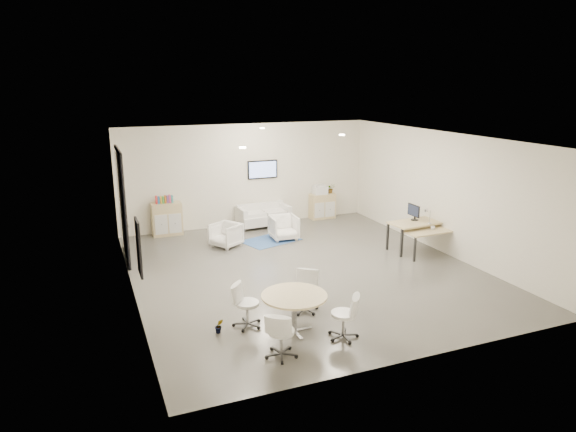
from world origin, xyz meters
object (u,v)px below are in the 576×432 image
at_px(armchair_right, 284,226).
at_px(sideboard_right, 322,206).
at_px(desk_rear, 418,224).
at_px(loveseat, 263,216).
at_px(sideboard_left, 167,219).
at_px(round_table, 294,299).
at_px(armchair_left, 226,234).
at_px(desk_front, 429,233).

bearing_deg(armchair_right, sideboard_right, 43.19).
distance_m(sideboard_right, desk_rear, 4.12).
height_order(loveseat, desk_rear, desk_rear).
height_order(sideboard_left, desk_rear, sideboard_left).
xyz_separation_m(sideboard_left, sideboard_right, (5.13, 0.02, -0.07)).
height_order(sideboard_left, sideboard_right, sideboard_left).
bearing_deg(desk_rear, round_table, -153.00).
xyz_separation_m(desk_rear, round_table, (-4.90, -3.12, -0.07)).
xyz_separation_m(armchair_left, round_table, (-0.18, -5.37, 0.28)).
distance_m(sideboard_left, loveseat, 2.98).
bearing_deg(desk_front, sideboard_left, 140.64).
height_order(armchair_left, desk_rear, desk_rear).
xyz_separation_m(loveseat, round_table, (-1.82, -6.95, 0.32)).
relative_size(loveseat, desk_rear, 1.03).
relative_size(desk_rear, desk_front, 1.19).
bearing_deg(loveseat, sideboard_right, 0.53).
bearing_deg(round_table, sideboard_right, 60.79).
bearing_deg(loveseat, sideboard_left, 172.91).
bearing_deg(sideboard_right, armchair_right, -140.00).
height_order(sideboard_right, armchair_right, sideboard_right).
distance_m(armchair_left, round_table, 5.38).
bearing_deg(sideboard_right, armchair_left, -155.18).
height_order(sideboard_right, loveseat, sideboard_right).
bearing_deg(round_table, desk_rear, 32.45).
distance_m(sideboard_right, desk_front, 4.58).
xyz_separation_m(sideboard_right, loveseat, (-2.16, -0.18, -0.09)).
bearing_deg(desk_rear, desk_front, -94.89).
bearing_deg(sideboard_left, desk_rear, -33.37).
bearing_deg(loveseat, round_table, -108.82).
distance_m(desk_rear, round_table, 5.81).
xyz_separation_m(armchair_right, desk_rear, (2.98, -2.27, 0.34)).
xyz_separation_m(loveseat, desk_rear, (3.08, -3.83, 0.40)).
xyz_separation_m(sideboard_right, desk_rear, (0.92, -4.01, 0.30)).
xyz_separation_m(sideboard_left, armchair_left, (1.33, -1.74, -0.12)).
xyz_separation_m(sideboard_right, armchair_left, (-3.80, -1.76, -0.05)).
xyz_separation_m(desk_front, round_table, (-4.91, -2.64, 0.03)).
xyz_separation_m(loveseat, armchair_left, (-1.64, -1.58, 0.04)).
xyz_separation_m(desk_rear, desk_front, (0.00, -0.48, -0.10)).
height_order(desk_rear, desk_front, desk_rear).
xyz_separation_m(sideboard_left, loveseat, (2.97, -0.15, -0.16)).
bearing_deg(sideboard_right, desk_rear, -77.06).
bearing_deg(desk_front, sideboard_right, 98.70).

